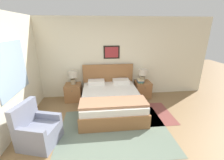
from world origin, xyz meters
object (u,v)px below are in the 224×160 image
(nightstand_near_window, at_px, (73,92))
(table_lamp_near_window, at_px, (73,76))
(armchair, at_px, (37,131))
(nightstand_by_door, at_px, (143,89))
(bed, at_px, (111,100))
(table_lamp_by_door, at_px, (143,74))

(nightstand_near_window, distance_m, table_lamp_near_window, 0.56)
(armchair, xyz_separation_m, nightstand_near_window, (0.45, 1.92, -0.02))
(nightstand_by_door, distance_m, table_lamp_near_window, 2.37)
(bed, relative_size, nightstand_by_door, 3.60)
(nightstand_near_window, bearing_deg, armchair, -103.21)
(nightstand_by_door, xyz_separation_m, table_lamp_near_window, (-2.30, 0.03, 0.55))
(armchair, relative_size, nightstand_near_window, 1.63)
(nightstand_near_window, xyz_separation_m, table_lamp_by_door, (2.30, 0.03, 0.55))
(nightstand_by_door, bearing_deg, armchair, -145.28)
(armchair, bearing_deg, nightstand_by_door, 140.41)
(bed, relative_size, table_lamp_by_door, 4.61)
(nightstand_near_window, bearing_deg, table_lamp_by_door, 0.68)
(bed, relative_size, nightstand_near_window, 3.60)
(table_lamp_by_door, bearing_deg, bed, -146.58)
(armchair, height_order, table_lamp_near_window, table_lamp_near_window)
(nightstand_by_door, bearing_deg, bed, -147.95)
(armchair, bearing_deg, bed, 142.24)
(bed, xyz_separation_m, armchair, (-1.61, -1.19, 0.00))
(nightstand_by_door, bearing_deg, table_lamp_by_door, 122.42)
(bed, distance_m, table_lamp_near_window, 1.47)
(armchair, relative_size, table_lamp_by_door, 2.09)
(bed, bearing_deg, table_lamp_near_window, 146.58)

